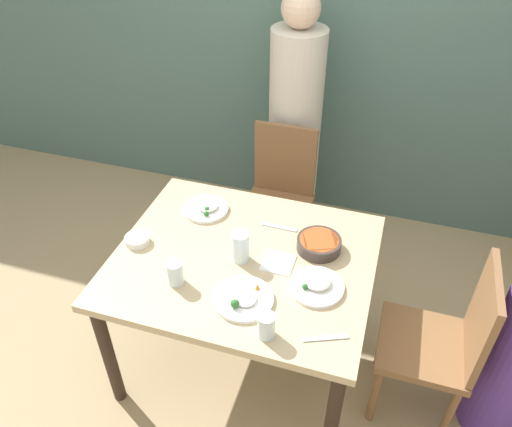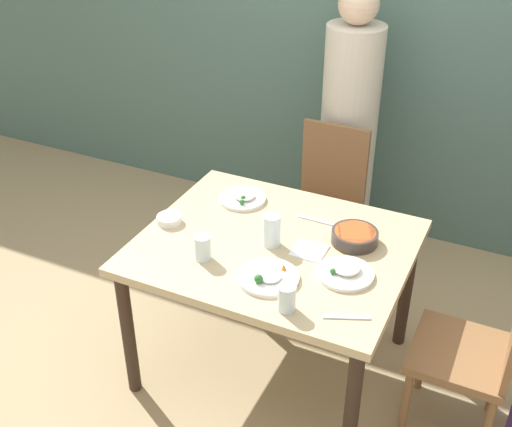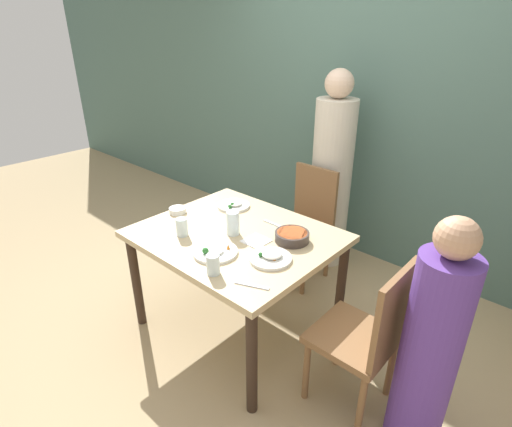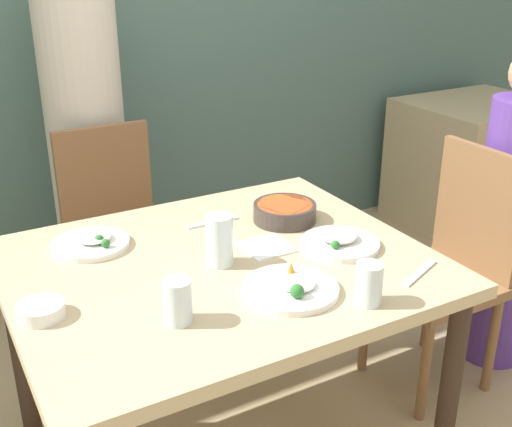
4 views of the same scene
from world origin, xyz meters
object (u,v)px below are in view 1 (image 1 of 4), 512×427
(person_adult, at_px, (294,132))
(chair_child_spot, at_px, (443,341))
(glass_water_tall, at_px, (266,326))
(plate_rice_adult, at_px, (243,299))
(bowl_curry, at_px, (319,244))
(chair_adult_spot, at_px, (279,195))

(person_adult, bearing_deg, chair_child_spot, -50.04)
(glass_water_tall, bearing_deg, plate_rice_adult, 134.95)
(chair_child_spot, height_order, plate_rice_adult, chair_child_spot)
(bowl_curry, height_order, glass_water_tall, glass_water_tall)
(plate_rice_adult, height_order, glass_water_tall, glass_water_tall)
(chair_adult_spot, xyz_separation_m, bowl_curry, (0.37, -0.67, 0.27))
(chair_child_spot, relative_size, glass_water_tall, 8.25)
(bowl_curry, bearing_deg, glass_water_tall, -99.49)
(chair_adult_spot, xyz_separation_m, person_adult, (-0.00, 0.33, 0.26))
(chair_adult_spot, bearing_deg, glass_water_tall, -77.31)
(person_adult, distance_m, glass_water_tall, 1.58)
(chair_child_spot, distance_m, person_adult, 1.55)
(bowl_curry, relative_size, plate_rice_adult, 0.81)
(glass_water_tall, bearing_deg, bowl_curry, 80.51)
(person_adult, bearing_deg, plate_rice_adult, -84.53)
(chair_child_spot, xyz_separation_m, plate_rice_adult, (-0.84, -0.24, 0.25))
(glass_water_tall, bearing_deg, chair_child_spot, 28.62)
(chair_adult_spot, bearing_deg, bowl_curry, -61.43)
(chair_adult_spot, height_order, bowl_curry, chair_adult_spot)
(person_adult, relative_size, plate_rice_adult, 6.34)
(plate_rice_adult, bearing_deg, person_adult, 95.47)
(chair_child_spot, height_order, bowl_curry, chair_child_spot)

